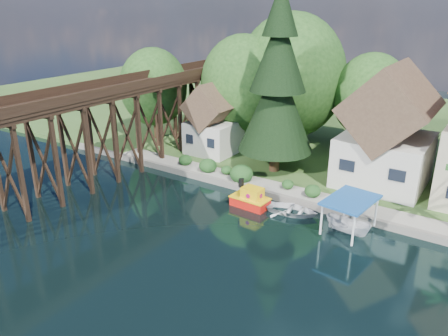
# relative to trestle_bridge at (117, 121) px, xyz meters

# --- Properties ---
(ground) EXTENTS (140.00, 140.00, 0.00)m
(ground) POSITION_rel_trestle_bridge_xyz_m (16.00, -5.17, -5.35)
(ground) COLOR black
(ground) RESTS_ON ground
(bank) EXTENTS (140.00, 52.00, 0.50)m
(bank) POSITION_rel_trestle_bridge_xyz_m (16.00, 28.83, -5.10)
(bank) COLOR #355321
(bank) RESTS_ON ground
(seawall) EXTENTS (60.00, 0.40, 0.62)m
(seawall) POSITION_rel_trestle_bridge_xyz_m (20.00, 2.83, -5.04)
(seawall) COLOR slate
(seawall) RESTS_ON ground
(promenade) EXTENTS (50.00, 2.60, 0.06)m
(promenade) POSITION_rel_trestle_bridge_xyz_m (22.00, 4.13, -4.82)
(promenade) COLOR gray
(promenade) RESTS_ON bank
(trestle_bridge) EXTENTS (4.12, 44.18, 9.30)m
(trestle_bridge) POSITION_rel_trestle_bridge_xyz_m (0.00, 0.00, 0.00)
(trestle_bridge) COLOR black
(trestle_bridge) RESTS_ON ground
(house_left) EXTENTS (7.64, 8.64, 11.02)m
(house_left) POSITION_rel_trestle_bridge_xyz_m (23.00, 10.83, -0.21)
(house_left) COLOR beige
(house_left) RESTS_ON bank
(shed) EXTENTS (5.09, 5.40, 7.85)m
(shed) POSITION_rel_trestle_bridge_xyz_m (5.00, 9.33, -1.52)
(shed) COLOR beige
(shed) RESTS_ON bank
(bg_trees) EXTENTS (49.90, 13.30, 10.57)m
(bg_trees) POSITION_rel_trestle_bridge_xyz_m (17.00, 16.08, 1.94)
(bg_trees) COLOR #382314
(bg_trees) RESTS_ON bank
(shrubs) EXTENTS (15.76, 2.47, 1.70)m
(shrubs) POSITION_rel_trestle_bridge_xyz_m (11.40, 4.09, -4.12)
(shrubs) COLOR #1C4117
(shrubs) RESTS_ON bank
(conifer) EXTENTS (7.24, 7.24, 17.83)m
(conifer) POSITION_rel_trestle_bridge_xyz_m (13.27, 8.01, 3.74)
(conifer) COLOR #382314
(conifer) RESTS_ON bank
(tugboat) EXTENTS (3.32, 1.94, 2.35)m
(tugboat) POSITION_rel_trestle_bridge_xyz_m (14.98, 0.46, -4.65)
(tugboat) COLOR red
(tugboat) RESTS_ON ground
(boat_white_a) EXTENTS (4.58, 3.59, 0.86)m
(boat_white_a) POSITION_rel_trestle_bridge_xyz_m (18.52, 1.20, -4.92)
(boat_white_a) COLOR white
(boat_white_a) RESTS_ON ground
(boat_canopy) EXTENTS (3.70, 4.75, 2.84)m
(boat_canopy) POSITION_rel_trestle_bridge_xyz_m (23.36, 0.57, -4.13)
(boat_canopy) COLOR white
(boat_canopy) RESTS_ON ground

